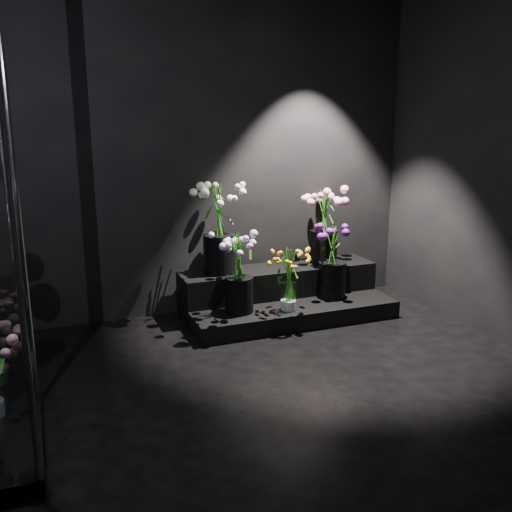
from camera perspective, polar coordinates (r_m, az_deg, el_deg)
floor at (r=3.54m, az=3.52°, el=-15.46°), size 4.00×4.00×0.00m
wall_back at (r=4.98m, az=-6.07°, el=10.03°), size 4.00×0.00×4.00m
display_riser at (r=5.11m, az=2.74°, el=-3.95°), size 1.80×0.80×0.40m
bouquet_orange_bells at (r=4.70m, az=3.28°, el=-2.09°), size 0.35×0.35×0.56m
bouquet_lilac at (r=4.62m, az=-1.73°, el=-1.12°), size 0.39×0.39×0.67m
bouquet_purple at (r=5.04m, az=7.69°, el=-0.03°), size 0.35×0.35×0.66m
bouquet_cream_roses at (r=4.87m, az=-3.73°, el=3.48°), size 0.44×0.44×0.79m
bouquet_pink_roses at (r=5.26m, az=6.80°, el=3.40°), size 0.42×0.42×0.67m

